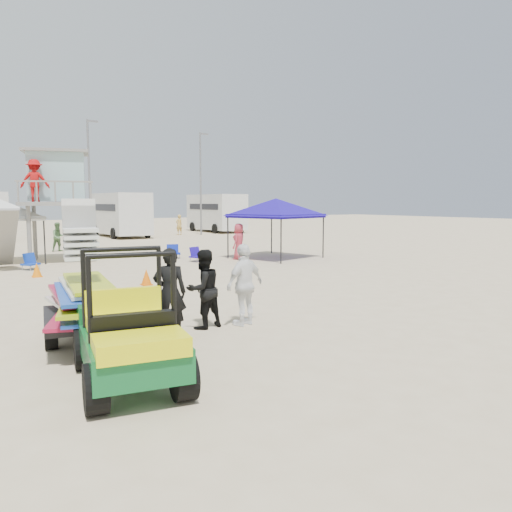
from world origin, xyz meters
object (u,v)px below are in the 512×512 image
man_left (170,293)px  canopy_blue (276,202)px  utility_cart (128,324)px  surf_trailer (85,294)px  lifeguard_tower (54,181)px

man_left → canopy_blue: 14.04m
utility_cart → surf_trailer: size_ratio=0.97×
canopy_blue → utility_cart: bearing=-132.8°
man_left → canopy_blue: (9.66, 10.03, 1.75)m
surf_trailer → man_left: surf_trailer is taller
lifeguard_tower → canopy_blue: bearing=-24.7°
utility_cart → lifeguard_tower: 16.52m
surf_trailer → lifeguard_tower: 14.23m
lifeguard_tower → surf_trailer: bearing=-99.6°
man_left → lifeguard_tower: lifeguard_tower is taller
utility_cart → man_left: bearing=53.2°
surf_trailer → man_left: (1.52, -0.30, -0.09)m
man_left → canopy_blue: size_ratio=0.43×
utility_cart → man_left: size_ratio=1.54×
utility_cart → lifeguard_tower: size_ratio=0.57×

